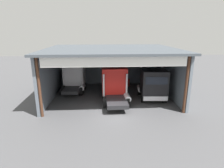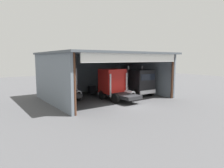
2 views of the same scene
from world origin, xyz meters
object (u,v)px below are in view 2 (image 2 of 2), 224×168
object	(u,v)px
truck_white_center_left_bay	(65,84)
truck_black_center_bay	(140,82)
truck_red_left_bay	(114,84)
oil_drum	(104,88)
tool_cart	(92,89)

from	to	relation	value
truck_white_center_left_bay	truck_black_center_bay	size ratio (longest dim) A/B	0.90
truck_red_left_bay	oil_drum	size ratio (longest dim) A/B	5.39
truck_white_center_left_bay	tool_cart	xyz separation A→B (m)	(4.50, 1.81, -1.20)
oil_drum	tool_cart	xyz separation A→B (m)	(-1.94, 0.05, 0.03)
truck_black_center_bay	truck_red_left_bay	bearing A→B (deg)	3.98
truck_white_center_left_bay	truck_black_center_bay	bearing A→B (deg)	-18.58
tool_cart	truck_red_left_bay	bearing A→B (deg)	-91.07
truck_white_center_left_bay	oil_drum	size ratio (longest dim) A/B	4.78
truck_black_center_bay	tool_cart	world-z (taller)	truck_black_center_bay
truck_white_center_left_bay	truck_red_left_bay	bearing A→B (deg)	-34.04
truck_red_left_bay	oil_drum	xyz separation A→B (m)	(2.04, 5.14, -1.26)
truck_black_center_bay	truck_white_center_left_bay	bearing A→B (deg)	-18.52
truck_red_left_bay	truck_white_center_left_bay	bearing A→B (deg)	141.67
truck_black_center_bay	oil_drum	bearing A→B (deg)	-66.88
truck_red_left_bay	tool_cart	size ratio (longest dim) A/B	5.09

